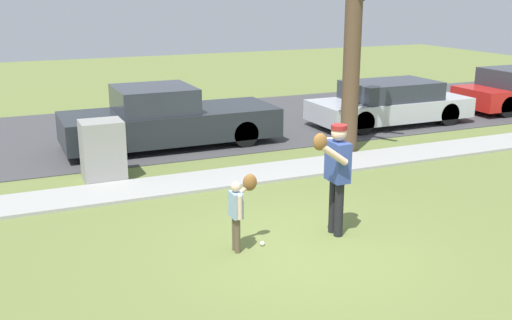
{
  "coord_description": "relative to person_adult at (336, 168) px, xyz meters",
  "views": [
    {
      "loc": [
        -4.11,
        -7.43,
        3.74
      ],
      "look_at": [
        -0.22,
        1.44,
        1.0
      ],
      "focal_mm": 42.49,
      "sensor_mm": 36.0,
      "label": 1
    }
  ],
  "objects": [
    {
      "name": "sidewalk_strip",
      "position": [
        -0.58,
        3.38,
        -1.07
      ],
      "size": [
        36.0,
        1.2,
        0.06
      ],
      "primitive_type": "cube",
      "color": "#A3A39E",
      "rests_on": "ground"
    },
    {
      "name": "parked_pickup_dark",
      "position": [
        -0.85,
        6.5,
        -0.43
      ],
      "size": [
        5.2,
        1.95,
        1.48
      ],
      "color": "#23282D",
      "rests_on": "road_surface"
    },
    {
      "name": "person_child",
      "position": [
        -1.57,
        0.06,
        -0.39
      ],
      "size": [
        0.47,
        0.42,
        1.12
      ],
      "rotation": [
        0.0,
        0.0,
        6.27
      ],
      "color": "brown",
      "rests_on": "ground"
    },
    {
      "name": "person_adult",
      "position": [
        0.0,
        0.0,
        0.0
      ],
      "size": [
        0.71,
        0.64,
        1.77
      ],
      "rotation": [
        0.0,
        0.0,
        3.13
      ],
      "color": "black",
      "rests_on": "ground"
    },
    {
      "name": "baseball",
      "position": [
        -1.21,
        0.06,
        -1.06
      ],
      "size": [
        0.07,
        0.07,
        0.07
      ],
      "primitive_type": "sphere",
      "color": "white",
      "rests_on": "ground"
    },
    {
      "name": "utility_cabinet",
      "position": [
        -2.8,
        4.35,
        -0.49
      ],
      "size": [
        0.82,
        0.72,
        1.23
      ],
      "primitive_type": "cube",
      "color": "gray",
      "rests_on": "ground"
    },
    {
      "name": "parked_sedan_silver",
      "position": [
        5.6,
        6.35,
        -0.48
      ],
      "size": [
        4.6,
        1.8,
        1.23
      ],
      "color": "silver",
      "rests_on": "road_surface"
    },
    {
      "name": "street_tree_near",
      "position": [
        2.91,
        4.22,
        1.91
      ],
      "size": [
        1.85,
        1.89,
        5.69
      ],
      "color": "brown",
      "rests_on": "ground"
    },
    {
      "name": "road_surface",
      "position": [
        -0.58,
        8.38,
        -1.09
      ],
      "size": [
        36.0,
        6.8,
        0.02
      ],
      "primitive_type": "cube",
      "color": "#424244",
      "rests_on": "ground"
    },
    {
      "name": "ground_plane",
      "position": [
        -0.58,
        3.28,
        -1.1
      ],
      "size": [
        48.0,
        48.0,
        0.0
      ],
      "primitive_type": "plane",
      "color": "olive"
    }
  ]
}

